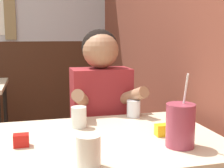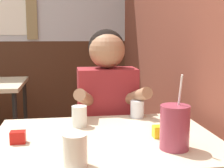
{
  "view_description": "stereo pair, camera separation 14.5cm",
  "coord_description": "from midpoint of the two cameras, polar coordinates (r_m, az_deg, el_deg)",
  "views": [
    {
      "loc": [
        0.25,
        -0.98,
        1.18
      ],
      "look_at": [
        0.62,
        0.4,
        0.95
      ],
      "focal_mm": 50.0,
      "sensor_mm": 36.0,
      "label": 1
    },
    {
      "loc": [
        0.4,
        -1.01,
        1.18
      ],
      "look_at": [
        0.62,
        0.4,
        0.95
      ],
      "focal_mm": 50.0,
      "sensor_mm": 36.0,
      "label": 2
    }
  ],
  "objects": [
    {
      "name": "main_table",
      "position": [
        1.38,
        -3.61,
        -12.78
      ],
      "size": [
        0.96,
        0.71,
        0.74
      ],
      "color": "beige",
      "rests_on": "ground_plane"
    },
    {
      "name": "brick_wall_right",
      "position": [
        2.49,
        5.02,
        13.0
      ],
      "size": [
        0.08,
        4.69,
        2.7
      ],
      "color": "brown",
      "rests_on": "ground_plane"
    },
    {
      "name": "condiment_mustard",
      "position": [
        1.37,
        6.21,
        -8.42
      ],
      "size": [
        0.06,
        0.04,
        0.05
      ],
      "color": "yellow",
      "rests_on": "main_table"
    },
    {
      "name": "back_wall",
      "position": [
        3.74,
        -20.18,
        11.26
      ],
      "size": [
        5.25,
        0.09,
        2.7
      ],
      "color": "silver",
      "rests_on": "ground_plane"
    },
    {
      "name": "glass_near_pitcher",
      "position": [
        1.66,
        1.47,
        -4.54
      ],
      "size": [
        0.07,
        0.07,
        0.09
      ],
      "color": "silver",
      "rests_on": "main_table"
    },
    {
      "name": "glass_far_side",
      "position": [
        1.06,
        -8.33,
        -12.16
      ],
      "size": [
        0.08,
        0.08,
        0.11
      ],
      "color": "silver",
      "rests_on": "main_table"
    },
    {
      "name": "cocktail_pitcher",
      "position": [
        1.24,
        9.13,
        -7.5
      ],
      "size": [
        0.11,
        0.11,
        0.29
      ],
      "color": "#99384C",
      "rests_on": "main_table"
    },
    {
      "name": "glass_center",
      "position": [
        1.5,
        -8.87,
        -6.03
      ],
      "size": [
        0.07,
        0.07,
        0.1
      ],
      "color": "silver",
      "rests_on": "main_table"
    },
    {
      "name": "condiment_ketchup",
      "position": [
        1.31,
        -19.38,
        -9.74
      ],
      "size": [
        0.06,
        0.04,
        0.05
      ],
      "color": "#B7140F",
      "rests_on": "main_table"
    },
    {
      "name": "person_seated",
      "position": [
        1.87,
        -4.26,
        -7.63
      ],
      "size": [
        0.42,
        0.41,
        1.21
      ],
      "color": "maroon",
      "rests_on": "ground_plane"
    }
  ]
}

